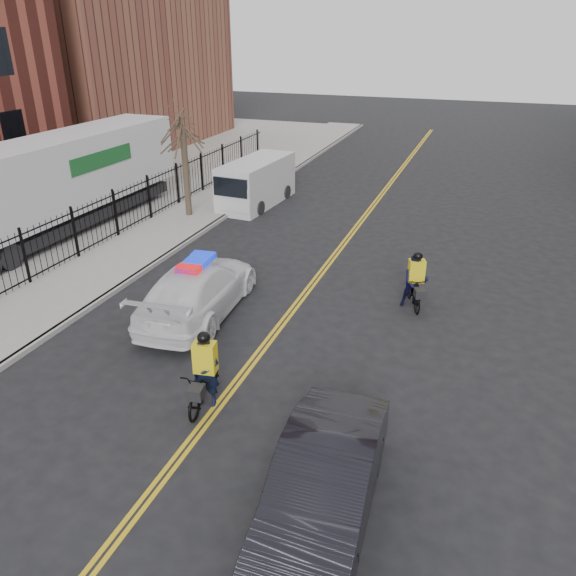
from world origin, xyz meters
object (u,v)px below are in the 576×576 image
(dark_sedan, at_px, (323,485))
(cargo_van, at_px, (255,184))
(semi_trailer, at_px, (64,178))
(cyclist_far, at_px, (415,285))
(police_cruiser, at_px, (198,289))
(cyclist_near, at_px, (207,380))

(dark_sedan, xyz_separation_m, cargo_van, (-8.76, 17.57, 0.27))
(cargo_van, height_order, semi_trailer, semi_trailer)
(cargo_van, bearing_deg, dark_sedan, -59.48)
(cyclist_far, bearing_deg, police_cruiser, -177.04)
(police_cruiser, xyz_separation_m, cyclist_near, (2.38, -4.04, -0.14))
(police_cruiser, height_order, dark_sedan, police_cruiser)
(police_cruiser, bearing_deg, semi_trailer, -34.13)
(cargo_van, distance_m, cyclist_near, 16.12)
(dark_sedan, distance_m, cyclist_far, 9.09)
(police_cruiser, bearing_deg, dark_sedan, 128.12)
(cargo_van, relative_size, semi_trailer, 0.42)
(police_cruiser, height_order, cyclist_far, cyclist_far)
(cargo_van, height_order, cyclist_near, cargo_van)
(police_cruiser, bearing_deg, cargo_van, -80.24)
(police_cruiser, bearing_deg, cyclist_far, -160.78)
(semi_trailer, bearing_deg, cargo_van, 46.24)
(police_cruiser, xyz_separation_m, dark_sedan, (5.89, -6.37, -0.02))
(police_cruiser, distance_m, cargo_van, 11.56)
(dark_sedan, bearing_deg, semi_trailer, 139.04)
(cyclist_near, bearing_deg, dark_sedan, -42.56)
(cargo_van, relative_size, cyclist_near, 2.59)
(police_cruiser, height_order, cyclist_near, cyclist_near)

